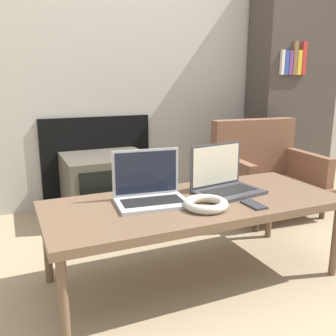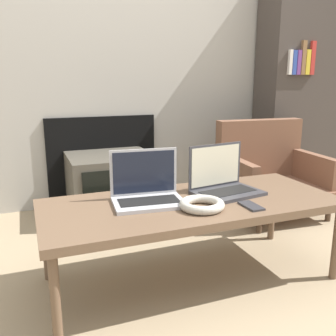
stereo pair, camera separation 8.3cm
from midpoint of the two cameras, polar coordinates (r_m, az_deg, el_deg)
name	(u,v)px [view 2 (the right image)]	position (r m, az deg, el deg)	size (l,w,h in m)	color
ground_plane	(231,325)	(1.59, 11.18, -22.39)	(14.00, 14.00, 0.00)	#998466
wall_back	(117,26)	(2.86, -6.96, 20.65)	(7.00, 0.08, 2.60)	#ADA89E
table	(192,207)	(1.71, 5.07, -5.96)	(1.34, 0.56, 0.39)	brown
laptop_left	(147,190)	(1.67, -1.81, -3.45)	(0.33, 0.24, 0.23)	#B2B2B7
laptop_right	(223,182)	(1.83, 9.66, -2.13)	(0.34, 0.26, 0.23)	#38383D
headphones	(202,204)	(1.60, 6.67, -5.55)	(0.19, 0.19, 0.04)	beige
phone	(251,206)	(1.66, 13.95, -5.64)	(0.06, 0.12, 0.01)	#333338
tv	(111,185)	(2.61, -7.76, -2.51)	(0.56, 0.50, 0.42)	#4C473D
armchair	(268,170)	(2.73, 15.82, -0.29)	(0.68, 0.61, 0.64)	brown
bookshelf	(300,86)	(3.38, 20.22, 11.70)	(0.71, 0.32, 1.73)	#3F3833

